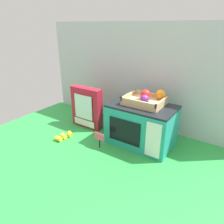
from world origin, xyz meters
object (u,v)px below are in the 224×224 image
Objects in this scene: cookie_set_box at (87,108)px; toy_microwave at (141,125)px; loose_toy_banana at (64,136)px; price_sign at (99,138)px; food_groups_crate at (146,100)px.

toy_microwave is at bearing 0.98° from cookie_set_box.
cookie_set_box is at bearing 87.79° from loose_toy_banana.
price_sign is at bearing 9.23° from loose_toy_banana.
cookie_set_box is 0.27m from loose_toy_banana.
cookie_set_box is (-0.45, -0.04, -0.14)m from food_groups_crate.
price_sign is at bearing -133.13° from toy_microwave.
cookie_set_box is at bearing 143.74° from price_sign.
food_groups_crate is 2.32× the size of price_sign.
cookie_set_box is 0.33m from price_sign.
toy_microwave is 0.28m from price_sign.
loose_toy_banana is (-0.27, -0.04, -0.05)m from price_sign.
cookie_set_box is 2.99× the size of price_sign.
toy_microwave is 3.10× the size of loose_toy_banana.
cookie_set_box is at bearing -174.86° from food_groups_crate.
food_groups_crate is at bearing 49.97° from price_sign.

